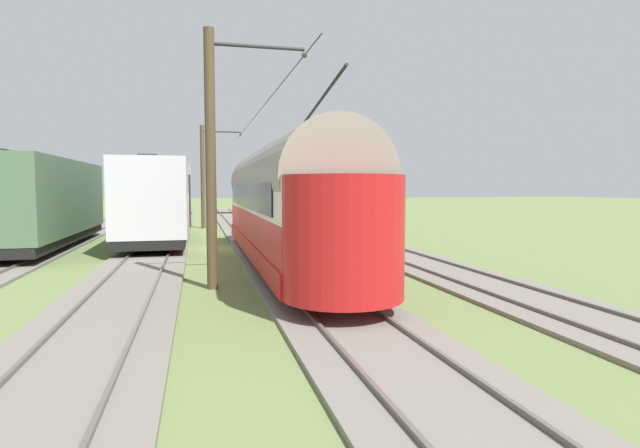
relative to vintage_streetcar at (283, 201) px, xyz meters
The scene contains 13 objects.
ground_plane 6.43m from the vintage_streetcar, 66.72° to the right, with size 220.00×220.00×0.00m, color olive.
track_streetcar_siding 7.86m from the vintage_streetcar, 129.16° to the right, with size 2.80×80.00×0.18m.
track_adjacent_siding 6.25m from the vintage_streetcar, 90.00° to the right, with size 2.80×80.00×0.18m.
track_third_siding 7.86m from the vintage_streetcar, 50.84° to the right, with size 2.80×80.00×0.18m.
track_outer_siding 11.39m from the vintage_streetcar, 31.54° to the right, with size 2.80×80.00×0.18m.
vintage_streetcar is the anchor object (origin of this frame).
boxcar_adjacent 11.82m from the vintage_streetcar, 36.27° to the right, with size 2.96×12.00×3.85m.
boxcar_far_siding 9.92m from the vintage_streetcar, 61.35° to the right, with size 2.96×12.47×3.85m.
catenary_pole_foreground 17.75m from the vintage_streetcar, 81.97° to the right, with size 2.77×0.28×6.88m.
catenary_pole_mid_near 4.56m from the vintage_streetcar, 55.41° to the left, with size 2.77×0.28×6.88m.
overhead_wire_run 8.64m from the vintage_streetcar, 89.42° to the right, with size 2.56×25.11×0.18m.
switch_stand 19.06m from the vintage_streetcar, 108.75° to the right, with size 0.50×0.30×1.24m.
track_end_bumper 15.74m from the vintage_streetcar, 107.73° to the right, with size 1.80×0.60×0.80m, color #B2A519.
Camera 1 is at (0.52, 22.90, 2.72)m, focal length 28.37 mm.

